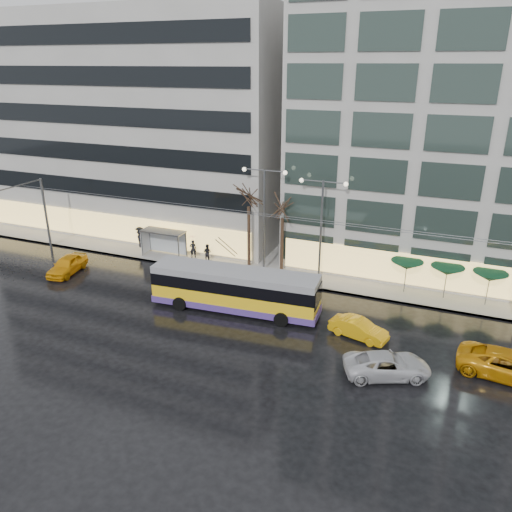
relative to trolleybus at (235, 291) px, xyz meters
The scene contains 22 objects.
ground 4.50m from the trolleybus, 129.38° to the right, with size 140.00×140.00×0.00m, color black.
sidewalk 10.87m from the trolleybus, 93.58° to the left, with size 80.00×10.00×0.15m, color gray.
kerb 6.02m from the trolleybus, 96.61° to the left, with size 80.00×0.10×0.15m, color slate.
building_left 26.23m from the trolleybus, 139.86° to the left, with size 34.00×14.00×22.00m, color #A09E99.
building_right 25.24m from the trolleybus, 43.96° to the left, with size 32.00×14.00×25.00m, color #A09E99.
trolleybus is the anchor object (origin of this frame).
catenary 5.65m from the trolleybus, 109.65° to the left, with size 42.24×5.12×7.00m.
bus_shelter 13.33m from the trolleybus, 146.09° to the left, with size 4.20×1.60×2.51m.
street_lamp_near 8.77m from the trolleybus, 95.09° to the left, with size 3.96×0.36×9.03m.
street_lamp_far 9.63m from the trolleybus, 60.16° to the left, with size 3.96×0.36×8.53m.
tree_a 9.75m from the trolleybus, 105.67° to the left, with size 3.20×3.20×8.40m.
tree_b 9.33m from the trolleybus, 84.05° to the left, with size 3.20×3.20×7.70m.
parasol_a 13.75m from the trolleybus, 34.36° to the left, with size 2.50×2.50×2.65m.
parasol_b 16.31m from the trolleybus, 28.39° to the left, with size 2.50×2.50×2.65m.
parasol_c 19.00m from the trolleybus, 24.08° to the left, with size 2.50×2.50×2.65m.
taxi_a 16.55m from the trolleybus, behind, with size 1.83×4.55×1.55m, color orange.
taxi_b 9.39m from the trolleybus, ahead, with size 1.38×3.96×1.31m, color #FBB20D.
taxi_c 18.46m from the trolleybus, ahead, with size 2.63×5.71×1.59m, color orange.
sedan_silver 12.53m from the trolleybus, 19.65° to the right, with size 2.33×5.06×1.41m, color silver.
pedestrian_a 11.21m from the trolleybus, 135.08° to the left, with size 1.28×1.29×2.19m.
pedestrian_b 10.01m from the trolleybus, 129.44° to the left, with size 0.81×0.64×1.61m.
pedestrian_c 16.48m from the trolleybus, 149.25° to the left, with size 1.33×1.17×2.11m.
Camera 1 is at (16.79, -27.00, 17.37)m, focal length 35.00 mm.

